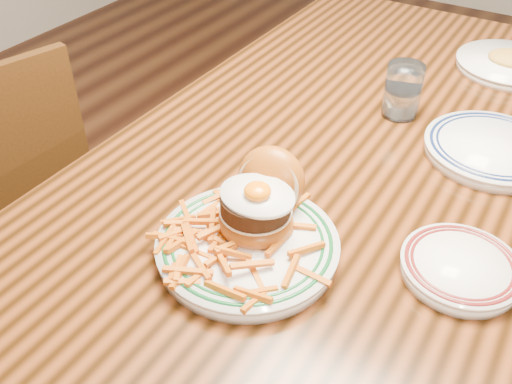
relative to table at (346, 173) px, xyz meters
The scene contains 8 objects.
floor 0.66m from the table, ahead, with size 6.00×6.00×0.00m, color black.
table is the anchor object (origin of this frame).
chair_left 0.90m from the table, 160.99° to the right, with size 0.48×0.48×0.85m.
main_plate 0.40m from the table, 90.48° to the right, with size 0.29×0.31×0.14m.
side_plate 0.41m from the table, 41.63° to the right, with size 0.18×0.18×0.03m.
rear_plate 0.29m from the table, 18.65° to the left, with size 0.26×0.26×0.03m.
water_glass 0.21m from the table, 70.75° to the left, with size 0.08×0.08×0.12m.
far_plate 0.55m from the table, 67.26° to the left, with size 0.26×0.26×0.05m.
Camera 1 is at (0.35, -0.95, 1.39)m, focal length 40.00 mm.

